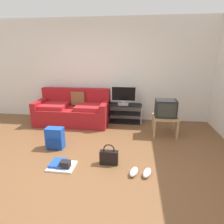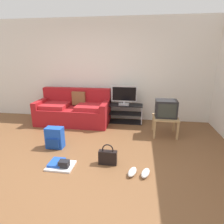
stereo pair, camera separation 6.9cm
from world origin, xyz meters
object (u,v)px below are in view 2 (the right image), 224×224
object	(u,v)px
tv_stand	(124,113)
side_table	(165,120)
backpack	(55,138)
sneakers_pair	(139,172)
couch	(74,111)
flat_tv	(124,96)
handbag	(108,157)
floor_tray	(60,164)
crt_tv	(166,109)

from	to	relation	value
tv_stand	side_table	xyz separation A→B (m)	(1.00, -0.72, 0.12)
backpack	sneakers_pair	bearing A→B (deg)	2.74
couch	flat_tv	xyz separation A→B (m)	(1.32, 0.21, 0.41)
flat_tv	sneakers_pair	world-z (taller)	flat_tv
tv_stand	handbag	xyz separation A→B (m)	(-0.08, -2.13, -0.11)
backpack	handbag	xyz separation A→B (m)	(1.13, -0.44, -0.07)
couch	backpack	xyz separation A→B (m)	(0.11, -1.46, -0.13)
backpack	sneakers_pair	world-z (taller)	backpack
tv_stand	floor_tray	world-z (taller)	tv_stand
backpack	floor_tray	distance (m)	0.75
backpack	tv_stand	bearing A→B (deg)	79.28
crt_tv	floor_tray	world-z (taller)	crt_tv
couch	side_table	xyz separation A→B (m)	(2.32, -0.49, 0.03)
couch	handbag	distance (m)	2.27
side_table	crt_tv	world-z (taller)	crt_tv
couch	sneakers_pair	distance (m)	2.78
tv_stand	flat_tv	world-z (taller)	flat_tv
tv_stand	sneakers_pair	size ratio (longest dim) A/B	2.61
backpack	sneakers_pair	distance (m)	1.80
handbag	tv_stand	bearing A→B (deg)	87.78
tv_stand	backpack	bearing A→B (deg)	-125.73
side_table	sneakers_pair	world-z (taller)	side_table
handbag	crt_tv	bearing A→B (deg)	52.75
flat_tv	crt_tv	distance (m)	1.22
flat_tv	sneakers_pair	xyz separation A→B (m)	(0.44, -2.34, -0.70)
couch	tv_stand	distance (m)	1.34
sneakers_pair	floor_tray	bearing A→B (deg)	178.07
couch	floor_tray	xyz separation A→B (m)	(0.48, -2.09, -0.29)
side_table	handbag	bearing A→B (deg)	-127.57
handbag	sneakers_pair	xyz separation A→B (m)	(0.52, -0.24, -0.09)
flat_tv	side_table	distance (m)	1.27
flat_tv	sneakers_pair	bearing A→B (deg)	-79.35
side_table	backpack	xyz separation A→B (m)	(-2.21, -0.97, -0.16)
flat_tv	handbag	xyz separation A→B (m)	(-0.08, -2.10, -0.61)
tv_stand	handbag	bearing A→B (deg)	-92.22
side_table	floor_tray	size ratio (longest dim) A/B	1.28
side_table	backpack	world-z (taller)	side_table
crt_tv	tv_stand	bearing A→B (deg)	144.73
tv_stand	backpack	world-z (taller)	tv_stand
tv_stand	crt_tv	bearing A→B (deg)	-35.27
handbag	couch	bearing A→B (deg)	123.19
couch	handbag	world-z (taller)	couch
couch	backpack	bearing A→B (deg)	-85.82
couch	sneakers_pair	bearing A→B (deg)	-50.46
couch	handbag	xyz separation A→B (m)	(1.24, -1.89, -0.20)
side_table	floor_tray	world-z (taller)	side_table
flat_tv	sneakers_pair	size ratio (longest dim) A/B	1.77
sneakers_pair	floor_tray	world-z (taller)	floor_tray
tv_stand	side_table	size ratio (longest dim) A/B	1.80
backpack	crt_tv	bearing A→B (deg)	48.97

